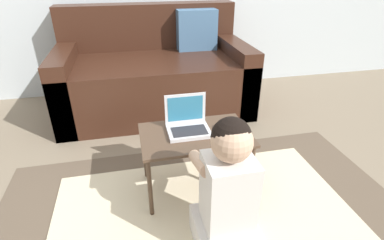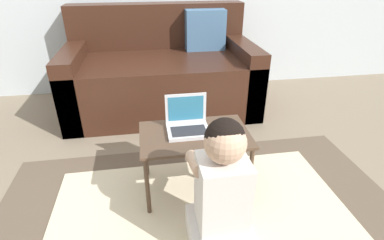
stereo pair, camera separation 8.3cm
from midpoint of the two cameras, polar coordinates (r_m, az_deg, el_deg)
name	(u,v)px [view 2 (the right image)]	position (r m, az deg, el deg)	size (l,w,h in m)	color
ground_plane	(192,185)	(1.87, 1.22, -12.37)	(16.00, 16.00, 0.00)	#7F705B
area_rug	(201,213)	(1.70, 3.25, -17.37)	(2.22, 1.31, 0.01)	brown
couch	(162,74)	(2.76, -4.84, 8.80)	(1.62, 0.93, 0.88)	#381E14
laptop_desk	(195,141)	(1.66, 1.96, -3.96)	(0.60, 0.38, 0.38)	#4C3828
laptop	(188,125)	(1.65, 0.62, -1.04)	(0.23, 0.18, 0.19)	silver
computer_mouse	(221,128)	(1.67, 6.97, -1.56)	(0.06, 0.09, 0.03)	silver
person_seated	(222,196)	(1.35, 7.49, -14.20)	(0.28, 0.39, 0.68)	silver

